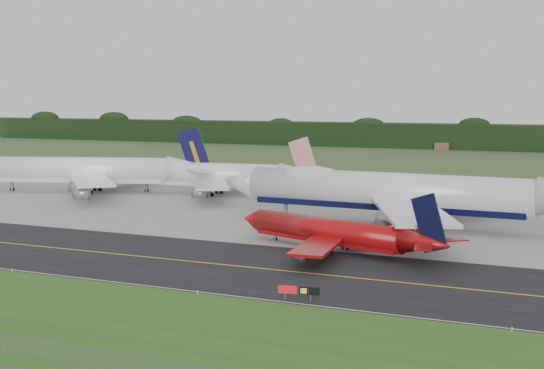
% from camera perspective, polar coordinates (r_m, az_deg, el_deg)
% --- Properties ---
extents(ground, '(600.00, 600.00, 0.00)m').
position_cam_1_polar(ground, '(115.32, -0.52, -5.89)').
color(ground, '#344D24').
rests_on(ground, ground).
extents(grass_verge, '(400.00, 30.00, 0.01)m').
position_cam_1_polar(grass_verge, '(85.70, -10.40, -10.40)').
color(grass_verge, '#2C5619').
rests_on(grass_verge, ground).
extents(taxiway, '(400.00, 32.00, 0.02)m').
position_cam_1_polar(taxiway, '(111.77, -1.37, -6.29)').
color(taxiway, black).
rests_on(taxiway, ground).
extents(apron, '(400.00, 78.00, 0.01)m').
position_cam_1_polar(apron, '(162.35, 6.94, -2.30)').
color(apron, gray).
rests_on(apron, ground).
extents(taxiway_centreline, '(400.00, 0.40, 0.00)m').
position_cam_1_polar(taxiway_centreline, '(111.77, -1.37, -6.28)').
color(taxiway_centreline, gold).
rests_on(taxiway_centreline, taxiway).
extents(taxiway_edge_line, '(400.00, 0.25, 0.00)m').
position_cam_1_polar(taxiway_edge_line, '(98.37, -5.27, -8.08)').
color(taxiway_edge_line, silver).
rests_on(taxiway_edge_line, taxiway).
extents(perimeter_fence, '(320.00, 0.10, 320.00)m').
position_cam_1_polar(perimeter_fence, '(75.53, -16.10, -12.02)').
color(perimeter_fence, slate).
rests_on(perimeter_fence, ground).
extents(horizon_treeline, '(700.00, 25.00, 12.00)m').
position_cam_1_polar(horizon_treeline, '(379.66, 16.85, 3.34)').
color(horizon_treeline, black).
rests_on(horizon_treeline, ground).
extents(jet_ba_747, '(78.18, 64.78, 19.67)m').
position_cam_1_polar(jet_ba_747, '(147.75, 9.58, -0.60)').
color(jet_ba_747, silver).
rests_on(jet_ba_747, ground).
extents(jet_red_737, '(40.17, 31.87, 11.13)m').
position_cam_1_polar(jet_red_737, '(123.13, 4.92, -3.65)').
color(jet_red_737, '#970B0C').
rests_on(jet_red_737, ground).
extents(jet_navy_gold, '(66.22, 56.27, 17.44)m').
position_cam_1_polar(jet_navy_gold, '(204.37, -13.42, 1.00)').
color(jet_navy_gold, white).
rests_on(jet_navy_gold, ground).
extents(jet_star_tail, '(58.58, 48.79, 15.44)m').
position_cam_1_polar(jet_star_tail, '(193.97, -4.43, 0.70)').
color(jet_star_tail, silver).
rests_on(jet_star_tail, ground).
extents(taxiway_sign, '(5.19, 1.03, 1.74)m').
position_cam_1_polar(taxiway_sign, '(94.09, 2.00, -7.98)').
color(taxiway_sign, slate).
rests_on(taxiway_sign, ground).
extents(edge_marker_left, '(0.16, 0.16, 0.50)m').
position_cam_1_polar(edge_marker_left, '(115.23, -18.98, -6.13)').
color(edge_marker_left, yellow).
rests_on(edge_marker_left, ground).
extents(edge_marker_center, '(0.16, 0.16, 0.50)m').
position_cam_1_polar(edge_marker_center, '(97.55, -5.64, -8.08)').
color(edge_marker_center, yellow).
rests_on(edge_marker_center, ground).
extents(edge_marker_right, '(0.16, 0.16, 0.50)m').
position_cam_1_polar(edge_marker_right, '(86.04, 17.62, -10.36)').
color(edge_marker_right, yellow).
rests_on(edge_marker_right, ground).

